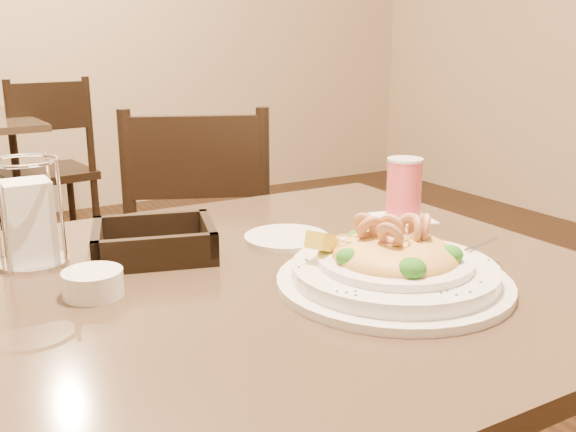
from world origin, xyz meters
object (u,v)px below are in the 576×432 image
side_plate (287,238)px  butter_ramekin (93,283)px  dining_chair_near (201,250)px  dining_chair_far (47,166)px  pasta_bowl (394,266)px  bread_basket (154,244)px  main_table (294,406)px  drink_glass (404,189)px  napkin_caddy (29,220)px

side_plate → butter_ramekin: (-0.36, -0.08, 0.01)m
dining_chair_near → butter_ramekin: (-0.50, -0.85, 0.28)m
dining_chair_far → butter_ramekin: bearing=74.4°
dining_chair_far → pasta_bowl: 2.64m
dining_chair_near → bread_basket: (-0.37, -0.73, 0.28)m
main_table → side_plate: bearing=64.9°
dining_chair_near → drink_glass: size_ratio=7.04×
dining_chair_far → napkin_caddy: 2.33m
side_plate → butter_ramekin: bearing=-166.8°
dining_chair_near → pasta_bowl: dining_chair_near is taller
napkin_caddy → dining_chair_far: bearing=80.0°
dining_chair_far → side_plate: dining_chair_far is taller
dining_chair_far → butter_ramekin: dining_chair_far is taller
butter_ramekin → dining_chair_far: bearing=81.9°
bread_basket → side_plate: (0.23, -0.04, -0.02)m
main_table → napkin_caddy: napkin_caddy is taller
butter_ramekin → pasta_bowl: bearing=-25.5°
main_table → drink_glass: 0.47m
drink_glass → butter_ramekin: 0.63m
dining_chair_far → bread_basket: (-0.22, -2.33, 0.28)m
dining_chair_near → side_plate: dining_chair_near is taller
drink_glass → napkin_caddy: bearing=172.5°
pasta_bowl → side_plate: (-0.02, 0.26, -0.03)m
dining_chair_far → drink_glass: size_ratio=7.04×
main_table → pasta_bowl: bearing=-57.3°
drink_glass → bread_basket: size_ratio=0.58×
main_table → bread_basket: 0.35m
dining_chair_far → drink_glass: dining_chair_far is taller
bread_basket → pasta_bowl: bearing=-50.0°
dining_chair_far → butter_ramekin: size_ratio=11.22×
side_plate → napkin_caddy: bearing=166.7°
main_table → dining_chair_far: bearing=88.8°
drink_glass → bread_basket: bearing=176.6°
drink_glass → pasta_bowl: bearing=-131.9°
pasta_bowl → bread_basket: size_ratio=1.64×
dining_chair_far → drink_glass: (0.28, -2.36, 0.32)m
dining_chair_far → dining_chair_near: bearing=88.0°
main_table → drink_glass: drink_glass is taller
pasta_bowl → napkin_caddy: bearing=140.1°
drink_glass → main_table: bearing=-157.3°
napkin_caddy → side_plate: napkin_caddy is taller
main_table → napkin_caddy: (-0.34, 0.23, 0.31)m
pasta_bowl → bread_basket: (-0.25, 0.30, -0.01)m
dining_chair_far → drink_glass: bearing=89.2°
main_table → bread_basket: bread_basket is taller
napkin_caddy → bread_basket: bearing=-18.4°
napkin_caddy → drink_glass: bearing=-7.5°
dining_chair_far → pasta_bowl: bearing=83.2°
bread_basket → butter_ramekin: bread_basket is taller
dining_chair_near → side_plate: 0.82m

